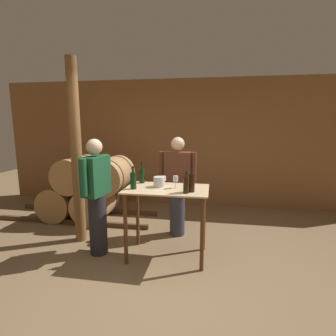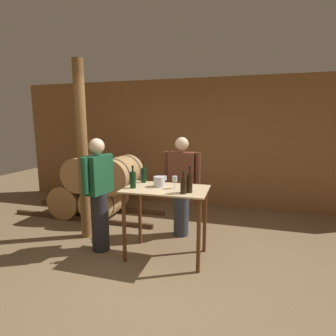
% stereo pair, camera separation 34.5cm
% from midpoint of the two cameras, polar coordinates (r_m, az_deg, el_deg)
% --- Properties ---
extents(ground_plane, '(14.00, 14.00, 0.00)m').
position_cam_midpoint_polar(ground_plane, '(3.32, -4.27, -22.87)').
color(ground_plane, brown).
extents(back_wall, '(8.40, 0.05, 2.70)m').
position_cam_midpoint_polar(back_wall, '(5.66, 2.67, 5.38)').
color(back_wall, brown).
rests_on(back_wall, ground_plane).
extents(barrel_rack, '(2.84, 0.83, 1.18)m').
position_cam_midpoint_polar(barrel_rack, '(5.17, -19.15, -4.31)').
color(barrel_rack, '#4C331E').
rests_on(barrel_rack, ground_plane).
extents(tasting_table, '(1.08, 0.66, 0.95)m').
position_cam_midpoint_polar(tasting_table, '(3.46, -3.16, -7.63)').
color(tasting_table, '#D1B284').
rests_on(tasting_table, ground_plane).
extents(wooden_post, '(0.16, 0.16, 2.70)m').
position_cam_midpoint_polar(wooden_post, '(4.12, -21.64, 3.01)').
color(wooden_post, brown).
rests_on(wooden_post, ground_plane).
extents(wine_bottle_far_left, '(0.08, 0.08, 0.29)m').
position_cam_midpoint_polar(wine_bottle_far_left, '(3.40, -10.46, -2.67)').
color(wine_bottle_far_left, black).
rests_on(wine_bottle_far_left, tasting_table).
extents(wine_bottle_left, '(0.07, 0.07, 0.30)m').
position_cam_midpoint_polar(wine_bottle_left, '(3.72, -8.37, -1.58)').
color(wine_bottle_left, black).
rests_on(wine_bottle_left, tasting_table).
extents(wine_bottle_center, '(0.07, 0.07, 0.27)m').
position_cam_midpoint_polar(wine_bottle_center, '(3.14, 0.83, -3.70)').
color(wine_bottle_center, black).
rests_on(wine_bottle_center, tasting_table).
extents(wine_bottle_right, '(0.08, 0.08, 0.32)m').
position_cam_midpoint_polar(wine_bottle_right, '(3.20, 2.08, -3.12)').
color(wine_bottle_right, black).
rests_on(wine_bottle_right, tasting_table).
extents(wine_glass_near_left, '(0.06, 0.06, 0.12)m').
position_cam_midpoint_polar(wine_glass_near_left, '(3.57, -3.69, -2.35)').
color(wine_glass_near_left, silver).
rests_on(wine_glass_near_left, tasting_table).
extents(wine_glass_near_center, '(0.06, 0.06, 0.16)m').
position_cam_midpoint_polar(wine_glass_near_center, '(3.37, -1.27, -2.48)').
color(wine_glass_near_center, silver).
rests_on(wine_glass_near_center, tasting_table).
extents(ice_bucket, '(0.15, 0.15, 0.14)m').
position_cam_midpoint_polar(ice_bucket, '(3.47, -4.80, -3.05)').
color(ice_bucket, silver).
rests_on(ice_bucket, tasting_table).
extents(person_host, '(0.29, 0.58, 1.59)m').
position_cam_midpoint_polar(person_host, '(3.70, -17.91, -5.63)').
color(person_host, '#232328').
rests_on(person_host, ground_plane).
extents(person_visitor_with_scarf, '(0.59, 0.24, 1.57)m').
position_cam_midpoint_polar(person_visitor_with_scarf, '(4.12, -0.31, -3.64)').
color(person_visitor_with_scarf, '#333847').
rests_on(person_visitor_with_scarf, ground_plane).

